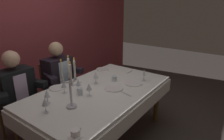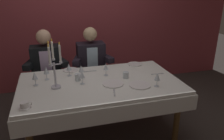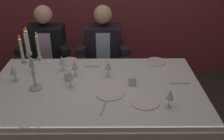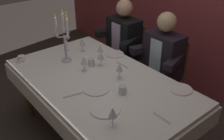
# 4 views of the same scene
# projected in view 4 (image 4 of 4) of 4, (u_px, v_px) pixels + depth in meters

# --- Properties ---
(ground_plane) EXTENTS (12.00, 12.00, 0.00)m
(ground_plane) POSITION_uv_depth(u_px,v_px,m) (100.00, 136.00, 2.85)
(ground_plane) COLOR #3B3430
(dining_table) EXTENTS (1.94, 1.14, 0.74)m
(dining_table) POSITION_uv_depth(u_px,v_px,m) (99.00, 89.00, 2.55)
(dining_table) COLOR white
(dining_table) RESTS_ON ground_plane
(candelabra) EXTENTS (0.15, 0.17, 0.57)m
(candelabra) POSITION_uv_depth(u_px,v_px,m) (65.00, 39.00, 2.69)
(candelabra) COLOR silver
(candelabra) RESTS_ON dining_table
(dinner_plate_0) EXTENTS (0.25, 0.25, 0.01)m
(dinner_plate_0) POSITION_uv_depth(u_px,v_px,m) (105.00, 109.00, 2.07)
(dinner_plate_0) COLOR white
(dinner_plate_0) RESTS_ON dining_table
(dinner_plate_1) EXTENTS (0.25, 0.25, 0.01)m
(dinner_plate_1) POSITION_uv_depth(u_px,v_px,m) (96.00, 88.00, 2.33)
(dinner_plate_1) COLOR white
(dinner_plate_1) RESTS_ON dining_table
(dinner_plate_2) EXTENTS (0.20, 0.20, 0.01)m
(dinner_plate_2) POSITION_uv_depth(u_px,v_px,m) (115.00, 54.00, 2.95)
(dinner_plate_2) COLOR white
(dinner_plate_2) RESTS_ON dining_table
(dinner_plate_3) EXTENTS (0.20, 0.20, 0.01)m
(dinner_plate_3) POSITION_uv_depth(u_px,v_px,m) (181.00, 89.00, 2.32)
(dinner_plate_3) COLOR white
(dinner_plate_3) RESTS_ON dining_table
(wine_glass_0) EXTENTS (0.07, 0.07, 0.16)m
(wine_glass_0) POSITION_uv_depth(u_px,v_px,m) (101.00, 56.00, 2.67)
(wine_glass_0) COLOR silver
(wine_glass_0) RESTS_ON dining_table
(wine_glass_1) EXTENTS (0.07, 0.07, 0.16)m
(wine_glass_1) POSITION_uv_depth(u_px,v_px,m) (84.00, 61.00, 2.57)
(wine_glass_1) COLOR silver
(wine_glass_1) RESTS_ON dining_table
(wine_glass_2) EXTENTS (0.07, 0.07, 0.16)m
(wine_glass_2) POSITION_uv_depth(u_px,v_px,m) (113.00, 113.00, 1.86)
(wine_glass_2) COLOR silver
(wine_glass_2) RESTS_ON dining_table
(wine_glass_3) EXTENTS (0.07, 0.07, 0.16)m
(wine_glass_3) POSITION_uv_depth(u_px,v_px,m) (66.00, 42.00, 2.98)
(wine_glass_3) COLOR silver
(wine_glass_3) RESTS_ON dining_table
(wine_glass_4) EXTENTS (0.07, 0.07, 0.16)m
(wine_glass_4) POSITION_uv_depth(u_px,v_px,m) (82.00, 42.00, 2.97)
(wine_glass_4) COLOR silver
(wine_glass_4) RESTS_ON dining_table
(wine_glass_5) EXTENTS (0.07, 0.07, 0.16)m
(wine_glass_5) POSITION_uv_depth(u_px,v_px,m) (100.00, 49.00, 2.82)
(wine_glass_5) COLOR silver
(wine_glass_5) RESTS_ON dining_table
(wine_glass_6) EXTENTS (0.07, 0.07, 0.16)m
(wine_glass_6) POSITION_uv_depth(u_px,v_px,m) (119.00, 67.00, 2.45)
(wine_glass_6) COLOR silver
(wine_glass_6) RESTS_ON dining_table
(water_tumbler_0) EXTENTS (0.07, 0.07, 0.08)m
(water_tumbler_0) POSITION_uv_depth(u_px,v_px,m) (123.00, 90.00, 2.26)
(water_tumbler_0) COLOR silver
(water_tumbler_0) RESTS_ON dining_table
(water_tumbler_1) EXTENTS (0.07, 0.07, 0.09)m
(water_tumbler_1) POSITION_uv_depth(u_px,v_px,m) (91.00, 62.00, 2.70)
(water_tumbler_1) COLOR silver
(water_tumbler_1) RESTS_ON dining_table
(coffee_cup_0) EXTENTS (0.13, 0.12, 0.06)m
(coffee_cup_0) POSITION_uv_depth(u_px,v_px,m) (22.00, 59.00, 2.80)
(coffee_cup_0) COLOR white
(coffee_cup_0) RESTS_ON dining_table
(fork_0) EXTENTS (0.17, 0.02, 0.01)m
(fork_0) POSITION_uv_depth(u_px,v_px,m) (123.00, 65.00, 2.72)
(fork_0) COLOR #B7B7BC
(fork_0) RESTS_ON dining_table
(spoon_1) EXTENTS (0.06, 0.17, 0.01)m
(spoon_1) POSITION_uv_depth(u_px,v_px,m) (73.00, 95.00, 2.25)
(spoon_1) COLOR #B7B7BC
(spoon_1) RESTS_ON dining_table
(fork_2) EXTENTS (0.17, 0.02, 0.01)m
(fork_2) POSITION_uv_depth(u_px,v_px,m) (162.00, 118.00, 1.98)
(fork_2) COLOR #B7B7BC
(fork_2) RESTS_ON dining_table
(seated_diner_0) EXTENTS (0.63, 0.48, 1.24)m
(seated_diner_0) POSITION_uv_depth(u_px,v_px,m) (124.00, 38.00, 3.40)
(seated_diner_0) COLOR brown
(seated_diner_0) RESTS_ON ground_plane
(seated_diner_1) EXTENTS (0.63, 0.48, 1.24)m
(seated_diner_1) POSITION_uv_depth(u_px,v_px,m) (163.00, 55.00, 2.95)
(seated_diner_1) COLOR brown
(seated_diner_1) RESTS_ON ground_plane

